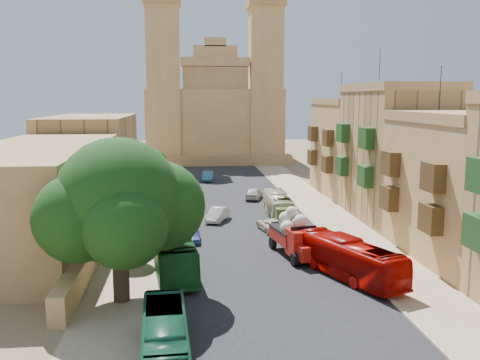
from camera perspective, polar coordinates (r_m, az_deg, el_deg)
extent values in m
plane|color=brown|center=(31.04, 4.90, -14.73)|extent=(260.00, 260.00, 0.00)
cube|color=black|center=(59.51, -0.38, -3.22)|extent=(14.00, 140.00, 0.01)
cube|color=#9D8767|center=(61.10, 8.54, -3.00)|extent=(5.00, 140.00, 0.01)
cube|color=#9D8767|center=(59.42, -9.56, -3.36)|extent=(5.00, 140.00, 0.01)
cube|color=#9D8767|center=(60.53, 6.24, -3.01)|extent=(0.25, 140.00, 0.12)
cube|color=#9D8767|center=(59.28, -7.14, -3.28)|extent=(0.25, 140.00, 0.12)
cube|color=#1C431B|center=(34.36, 24.08, -5.13)|extent=(0.90, 2.20, 2.00)
cube|color=#A87E4C|center=(44.99, 22.75, -1.02)|extent=(8.00, 14.00, 10.50)
cube|color=olive|center=(44.45, 23.19, 6.18)|extent=(8.20, 14.00, 0.80)
cylinder|color=black|center=(46.46, 20.58, 9.13)|extent=(0.06, 0.06, 3.60)
cube|color=#432F16|center=(39.80, 19.66, -3.90)|extent=(0.90, 2.20, 2.00)
cube|color=#432F16|center=(46.85, 15.59, -1.85)|extent=(0.90, 2.20, 2.00)
cube|color=#432F16|center=(39.28, 19.88, 0.29)|extent=(0.90, 2.20, 2.00)
cube|color=#432F16|center=(46.41, 15.74, 1.72)|extent=(0.90, 2.20, 2.00)
cube|color=tan|center=(57.41, 16.22, 2.56)|extent=(8.00, 14.00, 13.00)
cube|color=olive|center=(57.12, 16.52, 9.45)|extent=(8.20, 14.00, 0.80)
cylinder|color=black|center=(59.45, 14.67, 11.61)|extent=(0.06, 0.06, 3.60)
cube|color=#1C431B|center=(52.40, 13.21, 0.39)|extent=(0.90, 2.20, 2.00)
cube|color=#1C431B|center=(59.80, 10.80, 1.48)|extent=(0.90, 2.20, 2.00)
cube|color=#1C431B|center=(52.01, 13.35, 4.36)|extent=(0.90, 2.20, 2.00)
cube|color=#1C431B|center=(59.46, 10.90, 4.96)|extent=(0.90, 2.20, 2.00)
cube|color=#A87E4C|center=(70.60, 11.99, 3.20)|extent=(8.00, 14.00, 11.50)
cube|color=olive|center=(70.29, 12.15, 8.19)|extent=(8.20, 14.00, 0.80)
cylinder|color=black|center=(72.69, 10.76, 9.98)|extent=(0.06, 0.06, 3.60)
cube|color=#432F16|center=(65.76, 9.28, 1.67)|extent=(0.90, 2.20, 2.00)
cube|color=#432F16|center=(73.31, 7.71, 2.43)|extent=(0.90, 2.20, 2.00)
cube|color=#432F16|center=(65.45, 9.35, 4.47)|extent=(0.90, 2.20, 2.00)
cube|color=#432F16|center=(73.03, 7.76, 4.94)|extent=(0.90, 2.20, 2.00)
cube|color=#A87E4C|center=(49.83, -13.80, -4.79)|extent=(1.00, 40.00, 1.80)
cube|color=olive|center=(48.37, -20.74, -1.52)|extent=(10.00, 28.00, 8.40)
cube|color=tan|center=(73.44, -15.57, 2.69)|extent=(10.00, 22.00, 10.00)
cube|color=#A87E4C|center=(109.23, -2.86, 5.94)|extent=(26.00, 20.00, 14.00)
cube|color=olive|center=(99.28, -2.53, 2.13)|extent=(28.00, 4.00, 1.80)
cube|color=olive|center=(100.34, -2.62, 7.41)|extent=(12.00, 2.00, 16.00)
cube|color=#A87E4C|center=(100.52, -2.66, 12.48)|extent=(12.60, 2.40, 1.60)
cube|color=#A87E4C|center=(100.65, -2.67, 13.45)|extent=(8.00, 2.00, 2.40)
cube|color=#A87E4C|center=(100.81, -2.67, 14.47)|extent=(4.00, 2.00, 1.60)
cube|color=#A87E4C|center=(101.58, -8.12, 9.88)|extent=(6.00, 6.00, 29.00)
cube|color=olive|center=(103.01, -8.31, 18.31)|extent=(6.80, 6.80, 1.40)
cube|color=#A87E4C|center=(102.57, 2.71, 9.95)|extent=(6.00, 6.00, 29.00)
cube|color=olive|center=(103.99, 2.77, 18.30)|extent=(6.80, 6.80, 1.40)
cylinder|color=#322419|center=(33.89, -12.59, -9.40)|extent=(1.01, 1.01, 3.83)
sphere|color=black|center=(32.81, -12.84, -2.18)|extent=(7.67, 7.67, 7.67)
sphere|color=black|center=(33.89, -8.49, -2.75)|extent=(5.65, 5.65, 5.65)
sphere|color=black|center=(32.45, -16.89, -3.92)|extent=(5.25, 5.25, 5.25)
sphere|color=black|center=(30.60, -12.21, -4.88)|extent=(4.84, 4.84, 4.84)
sphere|color=black|center=(34.99, -14.24, -0.21)|extent=(4.44, 4.44, 4.44)
cylinder|color=#322419|center=(41.81, -11.93, -7.18)|extent=(0.44, 0.44, 2.02)
sphere|color=black|center=(41.30, -12.02, -4.47)|extent=(2.93, 2.93, 2.93)
cylinder|color=#322419|center=(53.40, -10.55, -3.67)|extent=(0.44, 0.44, 2.00)
sphere|color=black|center=(53.00, -10.61, -1.53)|extent=(2.91, 2.91, 2.91)
cylinder|color=#322419|center=(65.13, -9.67, -1.36)|extent=(0.44, 0.44, 2.10)
sphere|color=black|center=(64.79, -9.72, 0.49)|extent=(3.06, 3.06, 3.06)
cylinder|color=#322419|center=(76.93, -9.06, 0.28)|extent=(0.44, 0.44, 2.32)
sphere|color=black|center=(76.62, -9.11, 2.01)|extent=(3.37, 3.37, 3.37)
cube|color=#B8180E|center=(43.47, 5.47, -5.92)|extent=(3.09, 4.32, 0.99)
cube|color=black|center=(43.34, 5.48, -5.22)|extent=(3.15, 4.39, 0.13)
cube|color=#B8180E|center=(41.19, 6.76, -6.61)|extent=(2.60, 2.25, 1.98)
cube|color=#B8180E|center=(40.15, 7.49, -7.69)|extent=(2.07, 1.63, 1.10)
cube|color=black|center=(40.99, 6.78, -5.58)|extent=(2.07, 0.49, 0.99)
cylinder|color=black|center=(40.19, 5.83, -8.46)|extent=(0.56, 1.04, 0.99)
cylinder|color=black|center=(41.03, 8.71, -8.15)|extent=(0.56, 1.04, 0.99)
cylinder|color=black|center=(44.52, 3.50, -6.71)|extent=(0.56, 1.04, 0.99)
cylinder|color=black|center=(45.28, 6.14, -6.48)|extent=(0.56, 1.04, 0.99)
sphere|color=beige|center=(42.48, 5.12, -5.12)|extent=(1.21, 1.21, 1.21)
sphere|color=beige|center=(43.18, 6.32, -4.91)|extent=(1.21, 1.21, 1.21)
sphere|color=beige|center=(43.87, 5.17, -4.67)|extent=(1.21, 1.21, 1.21)
sphere|color=beige|center=(43.08, 4.90, -4.09)|extent=(1.10, 1.10, 1.10)
sphere|color=beige|center=(42.40, 6.47, -4.40)|extent=(1.10, 1.10, 1.10)
sphere|color=beige|center=(42.93, 5.56, -3.47)|extent=(0.99, 0.99, 0.99)
cube|color=#39541F|center=(53.17, 4.61, -3.65)|extent=(2.04, 4.66, 1.92)
cylinder|color=black|center=(51.59, 3.92, -4.68)|extent=(0.31, 0.77, 0.77)
cylinder|color=black|center=(51.91, 5.91, -4.62)|extent=(0.31, 0.77, 0.77)
cylinder|color=black|center=(54.70, 3.37, -3.90)|extent=(0.31, 0.77, 0.77)
cylinder|color=black|center=(55.01, 5.25, -3.85)|extent=(0.31, 0.77, 0.77)
imported|color=#165437|center=(25.86, -8.01, -16.81)|extent=(2.55, 8.95, 2.47)
imported|color=#185E23|center=(38.95, -7.19, -7.49)|extent=(3.75, 11.02, 3.01)
imported|color=#9F0602|center=(38.00, 11.46, -8.22)|extent=(5.90, 10.00, 2.75)
imported|color=beige|center=(56.33, 4.08, -2.64)|extent=(2.35, 9.02, 2.50)
imported|color=#4463B5|center=(46.69, -5.05, -5.92)|extent=(1.35, 3.24, 1.10)
imported|color=silver|center=(54.17, -2.41, -3.70)|extent=(2.81, 4.35, 1.35)
imported|color=beige|center=(50.38, 3.32, -4.77)|extent=(2.62, 4.44, 1.16)
imported|color=#131A4F|center=(71.48, -5.30, -0.71)|extent=(2.77, 4.68, 1.27)
imported|color=beige|center=(65.81, 1.51, -1.43)|extent=(2.87, 4.52, 1.43)
imported|color=teal|center=(80.32, -3.44, 0.41)|extent=(1.95, 4.47, 1.43)
imported|color=black|center=(36.12, 15.76, -10.20)|extent=(0.61, 0.41, 1.65)
imported|color=#313237|center=(42.73, 12.16, -7.15)|extent=(0.54, 0.98, 1.58)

